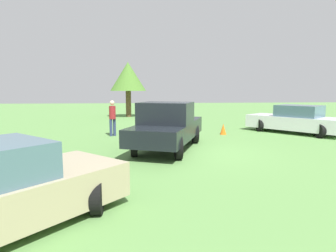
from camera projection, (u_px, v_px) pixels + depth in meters
ground_plane at (193, 152)px, 10.52m from camera, size 80.00×80.00×0.00m
pickup_truck at (167, 125)px, 10.82m from camera, size 5.14×3.45×1.83m
sedan_near at (295, 120)px, 15.10m from camera, size 4.83×4.38×1.49m
person_bystander at (112, 116)px, 14.05m from camera, size 0.44×0.44×1.77m
tree_far_center at (128, 77)px, 23.94m from camera, size 3.02×3.02×4.63m
traffic_cone at (223, 129)px, 14.61m from camera, size 0.32×0.32×0.55m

